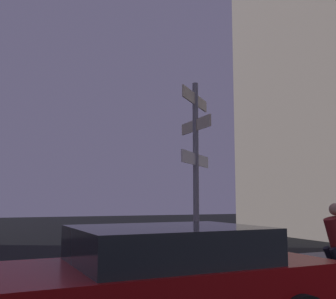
{
  "coord_description": "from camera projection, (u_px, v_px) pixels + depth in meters",
  "views": [
    {
      "loc": [
        -3.93,
        -1.04,
        1.68
      ],
      "look_at": [
        -0.53,
        6.91,
        2.74
      ],
      "focal_mm": 43.63,
      "sensor_mm": 36.0,
      "label": 1
    }
  ],
  "objects": [
    {
      "name": "sidewalk_kerb",
      "position": [
        187.0,
        274.0,
        8.78
      ],
      "size": [
        40.0,
        2.72,
        0.14
      ],
      "primitive_type": "cube",
      "color": "gray",
      "rests_on": "ground_plane"
    },
    {
      "name": "signpost",
      "position": [
        196.0,
        160.0,
        8.42
      ],
      "size": [
        1.23,
        1.29,
        3.98
      ],
      "color": "gray",
      "rests_on": "sidewalk_kerb"
    },
    {
      "name": "car_far_trailing",
      "position": [
        148.0,
        280.0,
        4.77
      ],
      "size": [
        4.73,
        2.23,
        1.35
      ],
      "color": "maroon",
      "rests_on": "ground_plane"
    },
    {
      "name": "cyclist",
      "position": [
        335.0,
        253.0,
        7.17
      ],
      "size": [
        1.81,
        0.37,
        1.61
      ],
      "color": "black",
      "rests_on": "ground_plane"
    }
  ]
}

